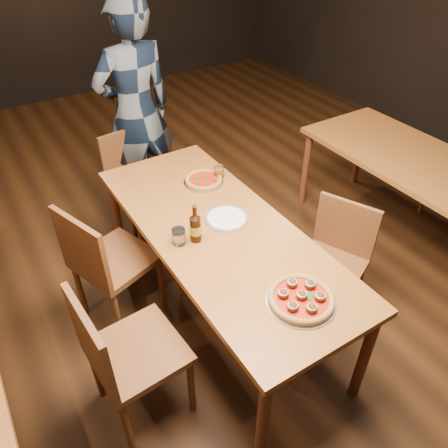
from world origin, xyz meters
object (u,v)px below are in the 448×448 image
table_main (220,238)px  diner (136,112)px  table_right (429,174)px  pizza_meatball (301,298)px  pizza_margherita (204,180)px  chair_main_nw (137,351)px  chair_main_sw (115,259)px  chair_end (138,183)px  plate_stack (227,219)px  amber_glass (219,172)px  water_glass (179,236)px  beer_bottle (196,228)px  chair_main_e (330,266)px

table_main → diner: (0.12, 1.48, 0.23)m
table_main → table_right: (1.70, -0.20, 0.00)m
pizza_meatball → pizza_margherita: size_ratio=1.28×
chair_main_nw → pizza_meatball: bearing=-119.5°
table_main → chair_main_sw: size_ratio=2.09×
chair_main_sw → pizza_meatball: chair_main_sw is taller
pizza_margherita → diner: size_ratio=0.15×
table_main → chair_end: chair_end is taller
table_main → chair_main_nw: size_ratio=2.08×
chair_main_sw → chair_end: (0.51, 0.84, -0.05)m
diner → plate_stack: bearing=84.4°
table_main → amber_glass: bearing=58.8°
table_main → water_glass: 0.29m
chair_end → water_glass: (-0.22, -1.21, 0.37)m
table_main → amber_glass: amber_glass is taller
table_main → diner: diner is taller
chair_main_nw → plate_stack: size_ratio=3.77×
chair_end → beer_bottle: bearing=-102.9°
plate_stack → beer_bottle: bearing=-166.3°
water_glass → chair_main_e: bearing=-23.2°
plate_stack → beer_bottle: beer_bottle is taller
chair_end → pizza_meatball: size_ratio=2.46×
chair_end → table_main: bearing=-95.1°
chair_main_sw → pizza_margherita: 0.79m
table_main → table_right: same height
chair_main_nw → plate_stack: bearing=-67.7°
chair_main_nw → plate_stack: 0.92m
chair_end → amber_glass: (0.34, -0.72, 0.36)m
amber_glass → chair_main_sw: bearing=-172.4°
chair_main_nw → water_glass: size_ratio=9.87×
chair_main_e → beer_bottle: 0.95m
table_main → chair_main_e: chair_main_e is taller
chair_main_e → diner: 1.97m
plate_stack → water_glass: bearing=-174.6°
chair_main_e → pizza_meatball: size_ratio=2.46×
table_right → plate_stack: 1.64m
table_main → chair_end: size_ratio=2.33×
table_main → beer_bottle: (-0.17, -0.01, 0.16)m
amber_glass → diner: diner is taller
chair_main_nw → amber_glass: chair_main_nw is taller
table_right → diner: size_ratio=1.10×
chair_main_e → diner: (-0.50, 1.85, 0.48)m
chair_main_nw → chair_end: (0.67, 1.56, -0.05)m
chair_main_sw → diner: size_ratio=0.53×
table_main → diner: bearing=85.5°
amber_glass → plate_stack: bearing=-116.1°
amber_glass → diner: size_ratio=0.05×
pizza_margherita → plate_stack: (-0.10, -0.45, -0.01)m
beer_bottle → amber_glass: size_ratio=2.71×
amber_glass → beer_bottle: bearing=-132.6°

